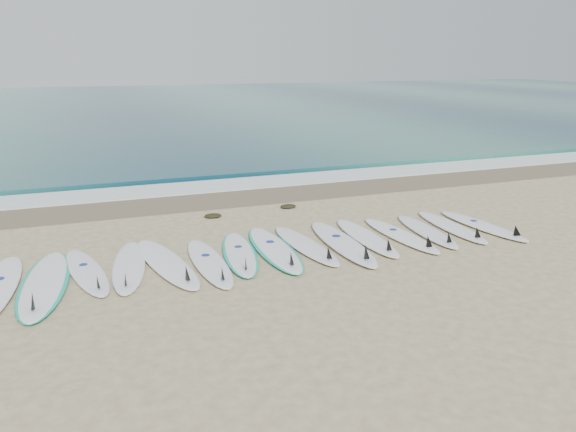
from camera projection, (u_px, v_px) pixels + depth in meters
name	position (u px, v px, depth m)	size (l,w,h in m)	color
ground	(275.00, 253.00, 9.98)	(120.00, 120.00, 0.00)	tan
ocean	(120.00, 106.00, 39.19)	(120.00, 55.00, 0.03)	#215D5D
wet_sand_band	(219.00, 199.00, 13.67)	(120.00, 1.80, 0.01)	brown
foam_band	(206.00, 187.00, 14.92)	(120.00, 1.40, 0.04)	silver
wave_crest	(195.00, 175.00, 16.26)	(120.00, 1.00, 0.10)	#215D5D
surfboard_1	(44.00, 284.00, 8.48)	(0.96, 2.94, 0.37)	white
surfboard_2	(87.00, 272.00, 8.95)	(0.88, 2.42, 0.30)	white
surfboard_3	(129.00, 267.00, 9.17)	(0.86, 2.55, 0.32)	white
surfboard_4	(168.00, 263.00, 9.30)	(1.01, 2.79, 0.35)	white
surfboard_5	(210.00, 263.00, 9.34)	(0.53, 2.50, 0.32)	white
surfboard_6	(240.00, 253.00, 9.81)	(0.96, 2.46, 0.30)	white
surfboard_7	(275.00, 249.00, 10.02)	(0.77, 2.70, 0.34)	white
surfboard_8	(307.00, 246.00, 10.19)	(0.67, 2.49, 0.31)	white
surfboard_9	(344.00, 243.00, 10.29)	(0.72, 2.82, 0.36)	white
surfboard_10	(367.00, 238.00, 10.63)	(0.63, 2.52, 0.32)	white
surfboard_11	(402.00, 235.00, 10.77)	(0.61, 2.45, 0.31)	white
surfboard_12	(428.00, 231.00, 11.02)	(0.71, 2.34, 0.29)	white
surfboard_13	(453.00, 227.00, 11.30)	(0.63, 2.40, 0.30)	white
surfboard_14	(484.00, 226.00, 11.37)	(0.69, 2.43, 0.31)	white
seaweed_near	(213.00, 216.00, 12.16)	(0.38, 0.30, 0.07)	black
seaweed_far	(288.00, 206.00, 12.92)	(0.37, 0.29, 0.07)	black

